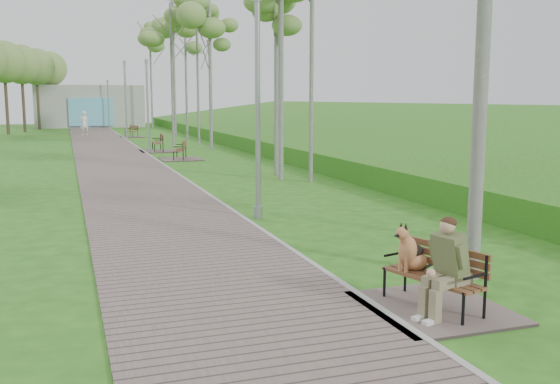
% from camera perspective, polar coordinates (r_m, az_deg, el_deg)
% --- Properties ---
extents(ground, '(120.00, 120.00, 0.00)m').
position_cam_1_polar(ground, '(13.67, -2.29, -3.19)').
color(ground, '#2A5D17').
rests_on(ground, ground).
extents(walkway, '(3.50, 67.00, 0.04)m').
position_cam_1_polar(walkway, '(34.50, -15.47, 3.67)').
color(walkway, '#6A5A56').
rests_on(walkway, ground).
extents(kerb, '(0.10, 67.00, 0.05)m').
position_cam_1_polar(kerb, '(34.65, -12.58, 3.81)').
color(kerb, '#999993').
rests_on(kerb, ground).
extents(embankment, '(14.00, 70.00, 1.60)m').
position_cam_1_polar(embankment, '(36.55, 6.79, 4.15)').
color(embankment, '#469628').
rests_on(embankment, ground).
extents(building_north, '(10.00, 5.20, 4.00)m').
position_cam_1_polar(building_north, '(63.84, -17.01, 7.51)').
color(building_north, '#9E9E99').
rests_on(building_north, ground).
extents(bench_main, '(1.75, 1.95, 1.53)m').
position_cam_1_polar(bench_main, '(8.49, 13.64, -7.82)').
color(bench_main, '#6A5A56').
rests_on(bench_main, ground).
extents(bench_second, '(1.80, 2.00, 1.10)m').
position_cam_1_polar(bench_second, '(28.88, -9.13, 3.35)').
color(bench_second, '#6A5A56').
rests_on(bench_second, ground).
extents(bench_third, '(1.85, 2.05, 1.13)m').
position_cam_1_polar(bench_third, '(33.43, -11.11, 4.00)').
color(bench_third, '#6A5A56').
rests_on(bench_third, ground).
extents(bench_far, '(1.68, 1.87, 1.03)m').
position_cam_1_polar(bench_far, '(46.34, -13.42, 5.14)').
color(bench_far, '#6A5A56').
rests_on(bench_far, ground).
extents(lamp_post_near, '(0.20, 0.20, 5.16)m').
position_cam_1_polar(lamp_post_near, '(14.29, -2.05, 7.06)').
color(lamp_post_near, gray).
rests_on(lamp_post_near, ground).
extents(lamp_post_second, '(0.18, 0.18, 4.71)m').
position_cam_1_polar(lamp_post_second, '(32.36, -12.00, 7.36)').
color(lamp_post_second, gray).
rests_on(lamp_post_second, ground).
extents(lamp_post_third, '(0.20, 0.20, 5.30)m').
position_cam_1_polar(lamp_post_third, '(44.48, -13.92, 7.94)').
color(lamp_post_third, gray).
rests_on(lamp_post_third, ground).
extents(lamp_post_far, '(0.17, 0.17, 4.43)m').
position_cam_1_polar(lamp_post_far, '(60.61, -15.41, 7.61)').
color(lamp_post_far, gray).
rests_on(lamp_post_far, ground).
extents(pedestrian_near, '(0.78, 0.64, 1.84)m').
position_cam_1_polar(pedestrian_near, '(48.60, -17.48, 5.99)').
color(pedestrian_near, white).
rests_on(pedestrian_near, ground).
extents(birch_near_a, '(2.22, 2.22, 7.77)m').
position_cam_1_polar(birch_near_a, '(22.85, -0.35, 16.93)').
color(birch_near_a, silver).
rests_on(birch_near_a, ground).
extents(birch_mid_b, '(2.36, 2.36, 8.41)m').
position_cam_1_polar(birch_mid_b, '(34.71, -6.46, 14.84)').
color(birch_mid_b, silver).
rests_on(birch_mid_b, ground).
extents(birch_mid_c, '(2.27, 2.27, 8.23)m').
position_cam_1_polar(birch_mid_c, '(35.73, -9.96, 14.36)').
color(birch_mid_c, silver).
rests_on(birch_mid_c, ground).
extents(birch_far_a, '(2.28, 2.28, 8.93)m').
position_cam_1_polar(birch_far_a, '(37.41, -7.62, 14.99)').
color(birch_far_a, silver).
rests_on(birch_far_a, ground).
extents(birch_far_b, '(2.71, 2.71, 9.62)m').
position_cam_1_polar(birch_far_b, '(42.44, -8.69, 14.94)').
color(birch_far_b, silver).
rests_on(birch_far_b, ground).
extents(birch_distant_b, '(2.70, 2.70, 10.08)m').
position_cam_1_polar(birch_distant_b, '(59.81, -11.80, 13.32)').
color(birch_distant_b, silver).
rests_on(birch_distant_b, ground).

